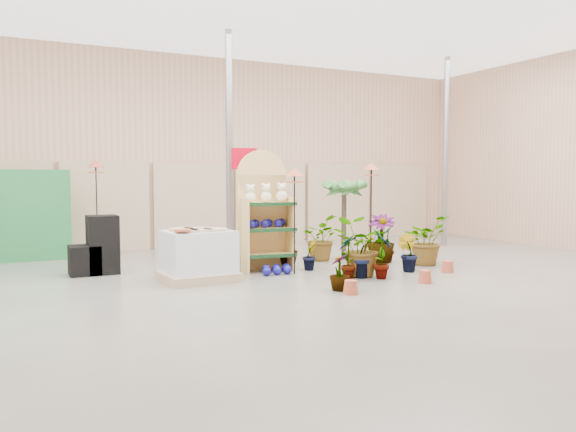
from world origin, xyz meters
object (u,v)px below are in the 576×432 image
at_px(display_shelf, 264,215).
at_px(bird_table_front, 294,176).
at_px(pallet_stack, 198,256).
at_px(potted_plant_2, 359,247).

relative_size(display_shelf, bird_table_front, 1.18).
bearing_deg(bird_table_front, pallet_stack, 176.29).
height_order(display_shelf, pallet_stack, display_shelf).
distance_m(display_shelf, pallet_stack, 1.58).
relative_size(pallet_stack, potted_plant_2, 1.23).
bearing_deg(pallet_stack, bird_table_front, -7.67).
bearing_deg(pallet_stack, potted_plant_2, -21.72).
bearing_deg(potted_plant_2, display_shelf, 130.40).
xyz_separation_m(bird_table_front, potted_plant_2, (0.84, -0.69, -1.19)).
bearing_deg(display_shelf, bird_table_front, -57.27).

